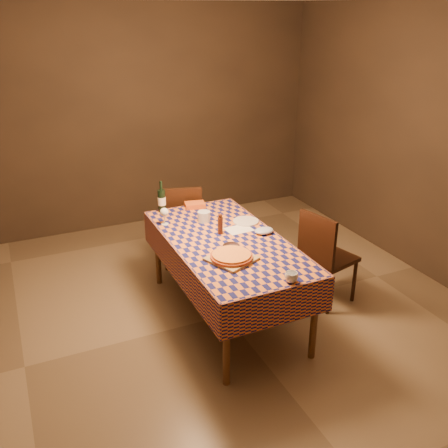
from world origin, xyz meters
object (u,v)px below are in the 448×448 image
at_px(cutting_board, 231,259).
at_px(pizza, 231,256).
at_px(white_plate, 246,221).
at_px(bowl, 231,248).
at_px(wine_bottle, 162,200).
at_px(chair_right, 324,253).
at_px(dining_table, 226,248).
at_px(chair_far, 181,221).

distance_m(cutting_board, pizza, 0.03).
relative_size(pizza, white_plate, 1.62).
height_order(bowl, wine_bottle, wine_bottle).
relative_size(bowl, chair_right, 0.15).
relative_size(white_plate, chair_right, 0.26).
relative_size(bowl, white_plate, 0.60).
bearing_deg(bowl, dining_table, 76.75).
bearing_deg(pizza, bowl, 65.29).
bearing_deg(chair_far, wine_bottle, -138.18).
height_order(cutting_board, pizza, pizza).
distance_m(cutting_board, wine_bottle, 1.23).
xyz_separation_m(dining_table, cutting_board, (-0.12, -0.36, 0.09)).
height_order(dining_table, white_plate, white_plate).
distance_m(dining_table, cutting_board, 0.39).
distance_m(dining_table, pizza, 0.39).
relative_size(cutting_board, bowl, 2.27).
bearing_deg(white_plate, cutting_board, -125.09).
xyz_separation_m(cutting_board, chair_right, (1.04, 0.19, -0.26)).
distance_m(white_plate, chair_right, 0.78).
bearing_deg(pizza, dining_table, 71.50).
relative_size(dining_table, bowl, 12.84).
bearing_deg(dining_table, bowl, -103.25).
bearing_deg(white_plate, bowl, -128.01).
height_order(cutting_board, white_plate, cutting_board).
height_order(wine_bottle, white_plate, wine_bottle).
xyz_separation_m(bowl, chair_right, (0.97, 0.04, -0.27)).
relative_size(wine_bottle, white_plate, 1.30).
distance_m(cutting_board, chair_far, 1.49).
bearing_deg(pizza, chair_right, 10.53).
relative_size(pizza, chair_right, 0.42).
bearing_deg(bowl, chair_far, 88.81).
bearing_deg(wine_bottle, chair_far, 41.82).
bearing_deg(chair_far, pizza, -93.88).
relative_size(dining_table, chair_far, 1.98).
relative_size(dining_table, pizza, 4.74).
distance_m(wine_bottle, chair_right, 1.63).
xyz_separation_m(wine_bottle, white_plate, (0.63, -0.58, -0.11)).
bearing_deg(white_plate, dining_table, -139.36).
height_order(dining_table, chair_far, chair_far).
bearing_deg(white_plate, chair_far, 112.86).
height_order(white_plate, chair_right, chair_right).
height_order(bowl, chair_right, chair_right).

